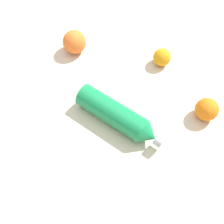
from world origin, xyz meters
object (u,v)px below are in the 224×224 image
at_px(orange_1, 207,109).
at_px(orange_2, 162,57).
at_px(orange_0, 74,42).
at_px(water_bottle, 118,116).

bearing_deg(orange_1, orange_2, -23.97).
relative_size(orange_0, orange_1, 1.16).
relative_size(water_bottle, orange_2, 4.74).
relative_size(water_bottle, orange_1, 4.07).
distance_m(orange_1, orange_2, 0.24).
height_order(orange_0, orange_1, orange_0).
bearing_deg(orange_1, orange_0, 4.40).
xyz_separation_m(orange_1, orange_2, (0.22, -0.10, -0.01)).
height_order(water_bottle, orange_0, orange_0).
bearing_deg(orange_2, orange_1, 156.03).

